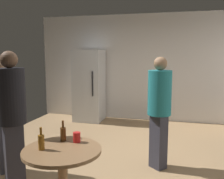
{
  "coord_description": "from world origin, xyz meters",
  "views": [
    {
      "loc": [
        0.94,
        -3.75,
        1.68
      ],
      "look_at": [
        -0.1,
        0.28,
        1.1
      ],
      "focal_mm": 39.85,
      "sensor_mm": 36.0,
      "label": 1
    }
  ],
  "objects": [
    {
      "name": "beer_bottle_amber",
      "position": [
        -0.34,
        -1.62,
        0.82
      ],
      "size": [
        0.06,
        0.06,
        0.23
      ],
      "color": "#8C5919",
      "rests_on": "foreground_table"
    },
    {
      "name": "person_in_teal_shirt",
      "position": [
        0.72,
        -0.15,
        0.97
      ],
      "size": [
        0.48,
        0.48,
        1.65
      ],
      "rotation": [
        0.0,
        0.0,
        -2.29
      ],
      "color": "#2D2D38",
      "rests_on": "ground_plane"
    },
    {
      "name": "ground_plane",
      "position": [
        0.0,
        0.0,
        -0.05
      ],
      "size": [
        5.2,
        5.2,
        0.1
      ],
      "primitive_type": "cube",
      "color": "#9E7C56"
    },
    {
      "name": "wall_back",
      "position": [
        0.0,
        2.63,
        1.35
      ],
      "size": [
        5.32,
        0.06,
        2.7
      ],
      "primitive_type": "cube",
      "color": "silver",
      "rests_on": "ground_plane"
    },
    {
      "name": "foreground_table",
      "position": [
        -0.15,
        -1.54,
        0.63
      ],
      "size": [
        0.8,
        0.8,
        0.73
      ],
      "color": "olive",
      "rests_on": "ground_plane"
    },
    {
      "name": "beer_bottle_brown",
      "position": [
        -0.24,
        -1.32,
        0.82
      ],
      "size": [
        0.06,
        0.06,
        0.23
      ],
      "color": "#593314",
      "rests_on": "foreground_table"
    },
    {
      "name": "plastic_cup_red",
      "position": [
        -0.08,
        -1.32,
        0.79
      ],
      "size": [
        0.08,
        0.08,
        0.11
      ],
      "primitive_type": "cylinder",
      "color": "red",
      "rests_on": "foreground_table"
    },
    {
      "name": "refrigerator",
      "position": [
        -1.21,
        2.2,
        0.9
      ],
      "size": [
        0.7,
        0.68,
        1.8
      ],
      "color": "silver",
      "rests_on": "ground_plane"
    },
    {
      "name": "person_in_black_shirt",
      "position": [
        -0.97,
        -1.21,
        1.01
      ],
      "size": [
        0.48,
        0.48,
        1.73
      ],
      "rotation": [
        0.0,
        0.0,
        -0.73
      ],
      "color": "#2D2D38",
      "rests_on": "ground_plane"
    },
    {
      "name": "person_in_gray_shirt",
      "position": [
        -1.4,
        -0.83,
        0.93
      ],
      "size": [
        0.47,
        0.47,
        1.6
      ],
      "rotation": [
        0.0,
        0.0,
        -0.6
      ],
      "color": "#2D2D38",
      "rests_on": "ground_plane"
    }
  ]
}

